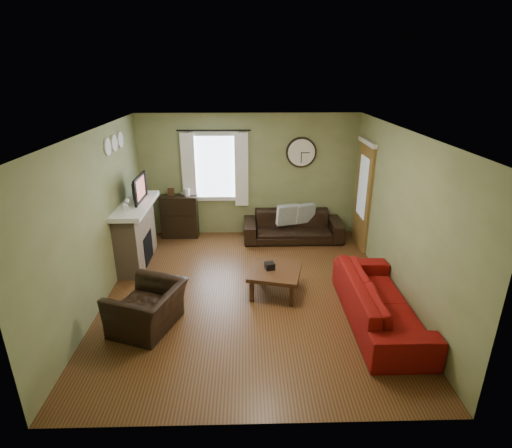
{
  "coord_description": "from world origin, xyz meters",
  "views": [
    {
      "loc": [
        -0.06,
        -5.69,
        3.42
      ],
      "look_at": [
        0.1,
        0.4,
        1.05
      ],
      "focal_mm": 28.0,
      "sensor_mm": 36.0,
      "label": 1
    }
  ],
  "objects_px": {
    "armchair": "(148,308)",
    "sofa_brown": "(293,226)",
    "bookshelf": "(180,216)",
    "sofa_red": "(380,301)",
    "coffee_table": "(275,282)"
  },
  "relations": [
    {
      "from": "armchair",
      "to": "sofa_brown",
      "type": "bearing_deg",
      "value": 162.17
    },
    {
      "from": "sofa_brown",
      "to": "bookshelf",
      "type": "bearing_deg",
      "value": 174.34
    },
    {
      "from": "sofa_brown",
      "to": "armchair",
      "type": "distance_m",
      "value": 3.88
    },
    {
      "from": "sofa_brown",
      "to": "sofa_red",
      "type": "relative_size",
      "value": 0.92
    },
    {
      "from": "coffee_table",
      "to": "armchair",
      "type": "bearing_deg",
      "value": -154.76
    },
    {
      "from": "sofa_red",
      "to": "coffee_table",
      "type": "distance_m",
      "value": 1.66
    },
    {
      "from": "armchair",
      "to": "sofa_red",
      "type": "bearing_deg",
      "value": 111.02
    },
    {
      "from": "sofa_red",
      "to": "coffee_table",
      "type": "relative_size",
      "value": 2.87
    },
    {
      "from": "sofa_brown",
      "to": "sofa_red",
      "type": "distance_m",
      "value": 3.14
    },
    {
      "from": "armchair",
      "to": "coffee_table",
      "type": "height_order",
      "value": "armchair"
    },
    {
      "from": "sofa_brown",
      "to": "coffee_table",
      "type": "xyz_separation_m",
      "value": [
        -0.53,
        -2.2,
        -0.09
      ]
    },
    {
      "from": "coffee_table",
      "to": "sofa_red",
      "type": "bearing_deg",
      "value": -29.26
    },
    {
      "from": "sofa_red",
      "to": "coffee_table",
      "type": "height_order",
      "value": "sofa_red"
    },
    {
      "from": "bookshelf",
      "to": "coffee_table",
      "type": "xyz_separation_m",
      "value": [
        1.89,
        -2.44,
        -0.25
      ]
    },
    {
      "from": "sofa_brown",
      "to": "coffee_table",
      "type": "distance_m",
      "value": 2.26
    }
  ]
}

